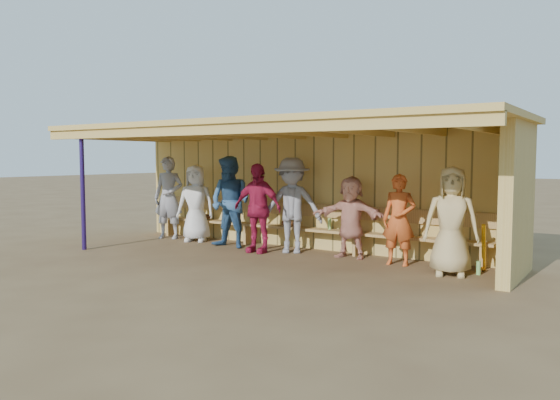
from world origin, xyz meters
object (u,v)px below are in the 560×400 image
object	(u,v)px
player_a	(169,198)
player_d	(257,208)
player_h	(451,221)
player_b	(196,203)
player_f	(351,217)
player_e	(292,205)
bench	(301,223)
player_g	(399,220)
player_c	(230,202)

from	to	relation	value
player_a	player_d	xyz separation A→B (m)	(2.78, -0.36, -0.07)
player_a	player_h	distance (m)	6.58
player_b	player_f	xyz separation A→B (m)	(3.77, 0.08, -0.09)
player_h	player_e	bearing A→B (deg)	156.25
player_a	player_h	size ratio (longest dim) A/B	1.09
player_b	bench	distance (m)	2.54
player_a	player_b	world-z (taller)	player_a
player_d	bench	size ratio (longest dim) A/B	0.23
player_d	bench	world-z (taller)	player_d
player_e	player_g	xyz separation A→B (m)	(2.20, -0.02, -0.14)
player_a	player_f	size ratio (longest dim) A/B	1.24
player_b	bench	size ratio (longest dim) A/B	0.22
player_e	bench	xyz separation A→B (m)	(-0.09, 0.48, -0.40)
player_d	player_c	bearing A→B (deg)	164.95
player_f	bench	distance (m)	1.36
player_c	player_d	size ratio (longest dim) A/B	1.08
player_d	player_f	world-z (taller)	player_d
player_c	player_h	size ratio (longest dim) A/B	1.09
player_h	bench	bearing A→B (deg)	148.35
player_b	player_h	xyz separation A→B (m)	(5.76, -0.42, 0.02)
player_a	player_f	xyz separation A→B (m)	(4.57, 0.11, -0.18)
player_e	player_g	size ratio (longest dim) A/B	1.18
player_d	player_e	xyz separation A→B (m)	(0.59, 0.33, 0.06)
player_h	bench	size ratio (longest dim) A/B	0.23
player_f	bench	size ratio (longest dim) A/B	0.20
player_b	player_e	distance (m)	2.57
player_b	player_e	xyz separation A→B (m)	(2.57, -0.06, 0.08)
player_b	player_g	distance (m)	4.77
player_h	bench	xyz separation A→B (m)	(-3.28, 0.84, -0.34)
player_e	player_d	bearing A→B (deg)	-175.47
player_g	player_c	bearing A→B (deg)	176.16
player_b	bench	world-z (taller)	player_b
player_a	player_g	bearing A→B (deg)	-19.87
player_b	player_h	world-z (taller)	player_h
player_e	bench	world-z (taller)	player_e
bench	player_g	bearing A→B (deg)	-12.39
player_a	player_c	bearing A→B (deg)	-25.69
player_a	player_g	distance (m)	5.58
bench	player_a	bearing A→B (deg)	-172.22
player_c	bench	world-z (taller)	player_c
player_d	player_e	size ratio (longest dim) A/B	0.94
player_g	player_d	bearing A→B (deg)	179.75
player_a	player_h	bearing A→B (deg)	-22.68
player_f	player_h	bearing A→B (deg)	-17.99
player_c	player_f	size ratio (longest dim) A/B	1.24
player_a	player_b	xyz separation A→B (m)	(0.80, 0.03, -0.10)
player_c	player_d	bearing A→B (deg)	-11.85
player_e	player_f	xyz separation A→B (m)	(1.20, 0.14, -0.17)
player_e	player_f	world-z (taller)	player_e
player_e	player_f	distance (m)	1.22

